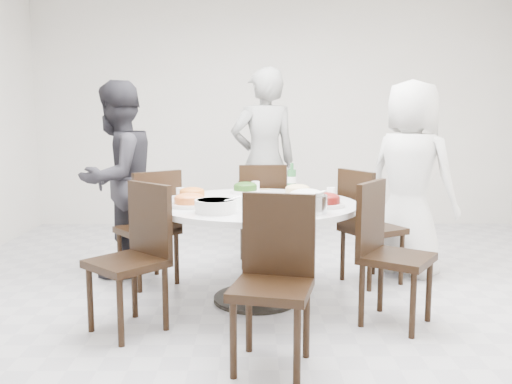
{
  "coord_description": "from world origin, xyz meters",
  "views": [
    {
      "loc": [
        -0.31,
        -3.8,
        1.39
      ],
      "look_at": [
        -0.28,
        0.18,
        0.82
      ],
      "focal_mm": 38.0,
      "sensor_mm": 36.0,
      "label": 1
    }
  ],
  "objects_px": {
    "chair_sw": "(126,260)",
    "chair_nw": "(147,227)",
    "rice_bowl": "(307,204)",
    "chair_n": "(261,214)",
    "chair_s": "(272,285)",
    "diner_left": "(118,179)",
    "beverage_bottle": "(292,178)",
    "chair_se": "(397,255)",
    "soup_bowl": "(216,206)",
    "chair_ne": "(373,226)",
    "dining_table": "(256,252)",
    "diner_middle": "(264,161)",
    "diner_right": "(411,179)"
  },
  "relations": [
    {
      "from": "chair_sw",
      "to": "chair_nw",
      "type": "bearing_deg",
      "value": 136.13
    },
    {
      "from": "chair_sw",
      "to": "rice_bowl",
      "type": "relative_size",
      "value": 3.49
    },
    {
      "from": "chair_n",
      "to": "chair_s",
      "type": "distance_m",
      "value": 2.1
    },
    {
      "from": "chair_nw",
      "to": "diner_left",
      "type": "height_order",
      "value": "diner_left"
    },
    {
      "from": "beverage_bottle",
      "to": "chair_se",
      "type": "bearing_deg",
      "value": -57.28
    },
    {
      "from": "chair_nw",
      "to": "rice_bowl",
      "type": "distance_m",
      "value": 1.52
    },
    {
      "from": "chair_se",
      "to": "soup_bowl",
      "type": "xyz_separation_m",
      "value": [
        -1.2,
        0.06,
        0.32
      ]
    },
    {
      "from": "chair_ne",
      "to": "chair_se",
      "type": "xyz_separation_m",
      "value": [
        -0.04,
        -0.91,
        0.0
      ]
    },
    {
      "from": "chair_sw",
      "to": "diner_left",
      "type": "relative_size",
      "value": 0.57
    },
    {
      "from": "dining_table",
      "to": "chair_ne",
      "type": "height_order",
      "value": "chair_ne"
    },
    {
      "from": "chair_se",
      "to": "rice_bowl",
      "type": "height_order",
      "value": "chair_se"
    },
    {
      "from": "chair_sw",
      "to": "chair_se",
      "type": "height_order",
      "value": "same"
    },
    {
      "from": "diner_middle",
      "to": "rice_bowl",
      "type": "height_order",
      "value": "diner_middle"
    },
    {
      "from": "chair_n",
      "to": "chair_sw",
      "type": "distance_m",
      "value": 1.81
    },
    {
      "from": "chair_sw",
      "to": "diner_right",
      "type": "bearing_deg",
      "value": 73.03
    },
    {
      "from": "dining_table",
      "to": "rice_bowl",
      "type": "height_order",
      "value": "rice_bowl"
    },
    {
      "from": "chair_sw",
      "to": "rice_bowl",
      "type": "distance_m",
      "value": 1.22
    },
    {
      "from": "dining_table",
      "to": "diner_middle",
      "type": "relative_size",
      "value": 0.81
    },
    {
      "from": "chair_s",
      "to": "diner_middle",
      "type": "distance_m",
      "value": 2.61
    },
    {
      "from": "chair_nw",
      "to": "chair_sw",
      "type": "relative_size",
      "value": 1.0
    },
    {
      "from": "chair_sw",
      "to": "chair_s",
      "type": "height_order",
      "value": "same"
    },
    {
      "from": "diner_left",
      "to": "rice_bowl",
      "type": "height_order",
      "value": "diner_left"
    },
    {
      "from": "chair_n",
      "to": "chair_s",
      "type": "height_order",
      "value": "same"
    },
    {
      "from": "beverage_bottle",
      "to": "chair_sw",
      "type": "bearing_deg",
      "value": -136.26
    },
    {
      "from": "chair_s",
      "to": "rice_bowl",
      "type": "xyz_separation_m",
      "value": [
        0.25,
        0.68,
        0.33
      ]
    },
    {
      "from": "chair_ne",
      "to": "chair_sw",
      "type": "xyz_separation_m",
      "value": [
        -1.8,
        -1.01,
        0.0
      ]
    },
    {
      "from": "chair_ne",
      "to": "diner_left",
      "type": "xyz_separation_m",
      "value": [
        -2.15,
        0.26,
        0.36
      ]
    },
    {
      "from": "diner_left",
      "to": "beverage_bottle",
      "type": "relative_size",
      "value": 6.84
    },
    {
      "from": "chair_n",
      "to": "beverage_bottle",
      "type": "distance_m",
      "value": 0.68
    },
    {
      "from": "chair_n",
      "to": "beverage_bottle",
      "type": "bearing_deg",
      "value": 112.94
    },
    {
      "from": "chair_n",
      "to": "diner_middle",
      "type": "xyz_separation_m",
      "value": [
        0.03,
        0.47,
        0.45
      ]
    },
    {
      "from": "chair_n",
      "to": "diner_right",
      "type": "height_order",
      "value": "diner_right"
    },
    {
      "from": "chair_s",
      "to": "dining_table",
      "type": "bearing_deg",
      "value": 107.79
    },
    {
      "from": "dining_table",
      "to": "diner_left",
      "type": "height_order",
      "value": "diner_left"
    },
    {
      "from": "dining_table",
      "to": "chair_ne",
      "type": "xyz_separation_m",
      "value": [
        0.97,
        0.44,
        0.1
      ]
    },
    {
      "from": "diner_left",
      "to": "beverage_bottle",
      "type": "bearing_deg",
      "value": 109.21
    },
    {
      "from": "rice_bowl",
      "to": "soup_bowl",
      "type": "xyz_separation_m",
      "value": [
        -0.6,
        0.0,
        -0.02
      ]
    },
    {
      "from": "dining_table",
      "to": "beverage_bottle",
      "type": "xyz_separation_m",
      "value": [
        0.3,
        0.51,
        0.5
      ]
    },
    {
      "from": "chair_ne",
      "to": "chair_s",
      "type": "bearing_deg",
      "value": 120.82
    },
    {
      "from": "diner_middle",
      "to": "diner_left",
      "type": "height_order",
      "value": "diner_middle"
    },
    {
      "from": "diner_right",
      "to": "diner_middle",
      "type": "bearing_deg",
      "value": 12.81
    },
    {
      "from": "chair_ne",
      "to": "chair_sw",
      "type": "relative_size",
      "value": 1.0
    },
    {
      "from": "diner_right",
      "to": "rice_bowl",
      "type": "distance_m",
      "value": 1.5
    },
    {
      "from": "diner_right",
      "to": "diner_left",
      "type": "bearing_deg",
      "value": 44.76
    },
    {
      "from": "chair_sw",
      "to": "chair_n",
      "type": "bearing_deg",
      "value": 103.36
    },
    {
      "from": "chair_s",
      "to": "beverage_bottle",
      "type": "relative_size",
      "value": 3.87
    },
    {
      "from": "dining_table",
      "to": "chair_n",
      "type": "distance_m",
      "value": 1.01
    },
    {
      "from": "soup_bowl",
      "to": "rice_bowl",
      "type": "bearing_deg",
      "value": -0.26
    },
    {
      "from": "dining_table",
      "to": "chair_se",
      "type": "height_order",
      "value": "chair_se"
    },
    {
      "from": "chair_s",
      "to": "soup_bowl",
      "type": "bearing_deg",
      "value": 130.72
    }
  ]
}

